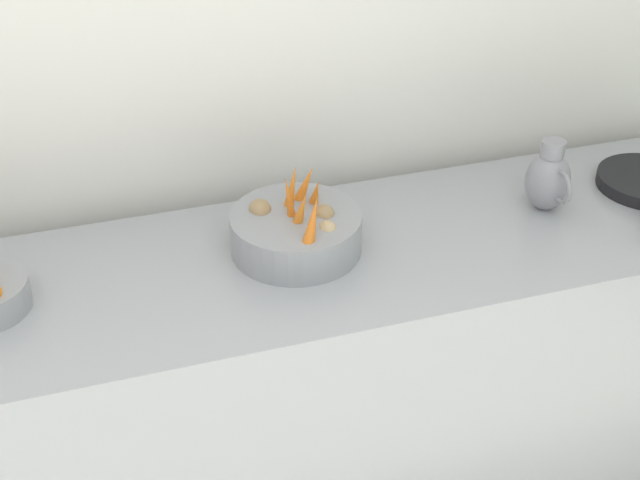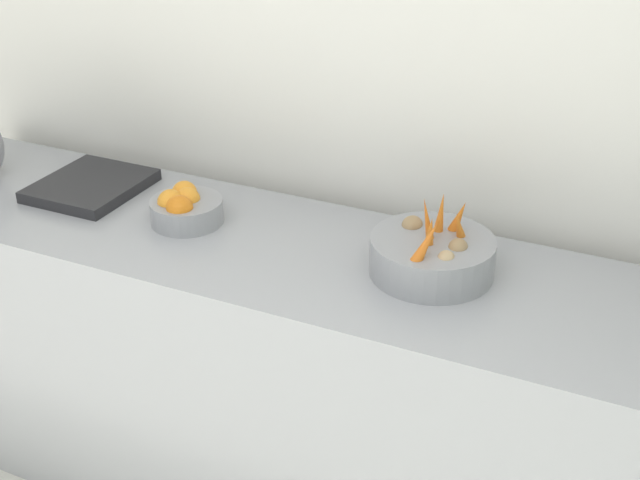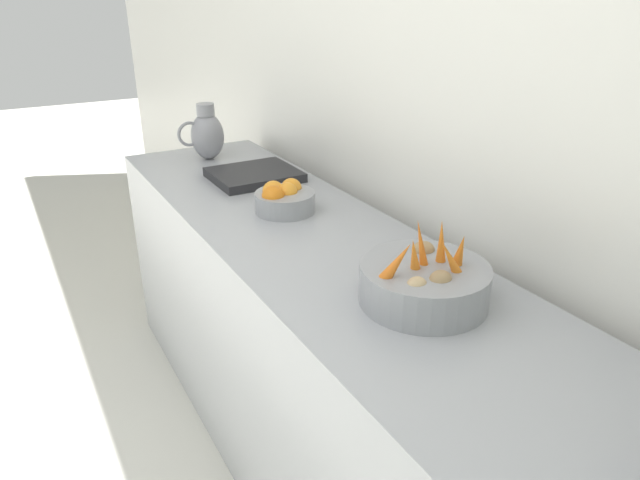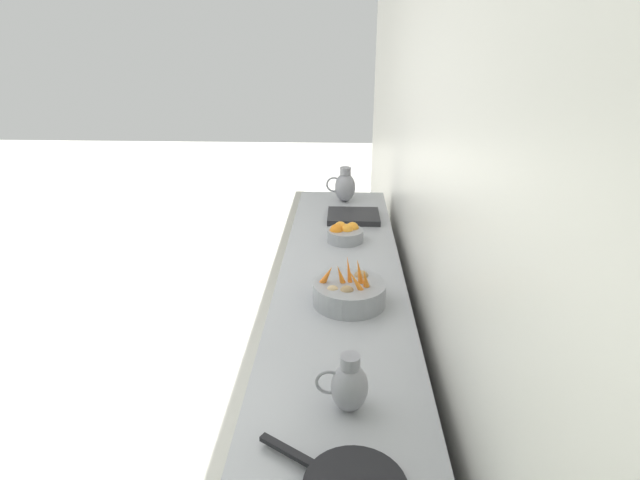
% 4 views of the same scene
% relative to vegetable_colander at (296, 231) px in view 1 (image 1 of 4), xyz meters
% --- Properties ---
extents(prep_counter, '(0.63, 3.10, 0.93)m').
position_rel_vegetable_colander_xyz_m(prep_counter, '(0.04, -0.21, -0.52)').
color(prep_counter, '#9EA0A5').
rests_on(prep_counter, ground_plane).
extents(vegetable_colander, '(0.33, 0.33, 0.22)m').
position_rel_vegetable_colander_xyz_m(vegetable_colander, '(0.00, 0.00, 0.00)').
color(vegetable_colander, gray).
rests_on(vegetable_colander, prep_counter).
extents(metal_pitcher_short, '(0.17, 0.12, 0.20)m').
position_rel_vegetable_colander_xyz_m(metal_pitcher_short, '(0.01, 0.69, 0.03)').
color(metal_pitcher_short, gray).
rests_on(metal_pitcher_short, prep_counter).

